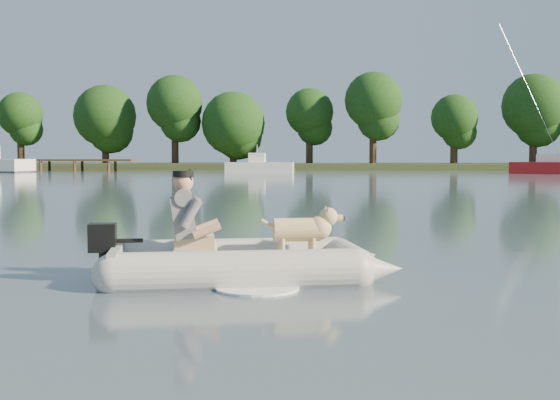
# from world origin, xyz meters

# --- Properties ---
(water) EXTENTS (160.00, 160.00, 0.00)m
(water) POSITION_xyz_m (0.00, 0.00, 0.00)
(water) COLOR slate
(water) RESTS_ON ground
(shore_bank) EXTENTS (160.00, 12.00, 0.70)m
(shore_bank) POSITION_xyz_m (0.00, 62.00, 0.25)
(shore_bank) COLOR #47512D
(shore_bank) RESTS_ON water
(dock) EXTENTS (18.00, 2.00, 1.04)m
(dock) POSITION_xyz_m (-26.00, 52.00, 0.52)
(dock) COLOR #4C331E
(dock) RESTS_ON water
(treeline) EXTENTS (92.33, 7.35, 9.69)m
(treeline) POSITION_xyz_m (10.03, 61.06, 5.41)
(treeline) COLOR #332316
(treeline) RESTS_ON shore_bank
(dinghy) EXTENTS (4.99, 4.12, 1.27)m
(dinghy) POSITION_xyz_m (0.04, 0.53, 0.53)
(dinghy) COLOR #A1A29D
(dinghy) RESTS_ON water
(man) EXTENTS (0.77, 0.70, 0.98)m
(man) POSITION_xyz_m (-0.59, 0.43, 0.71)
(man) COLOR slate
(man) RESTS_ON dinghy
(dog) EXTENTS (0.89, 0.49, 0.57)m
(dog) POSITION_xyz_m (0.61, 0.71, 0.47)
(dog) COLOR tan
(dog) RESTS_ON dinghy
(outboard_motor) EXTENTS (0.43, 0.34, 0.72)m
(outboard_motor) POSITION_xyz_m (-1.43, 0.18, 0.28)
(outboard_motor) COLOR black
(outboard_motor) RESTS_ON dinghy
(motorboat) EXTENTS (5.43, 2.13, 2.29)m
(motorboat) POSITION_xyz_m (-5.49, 46.93, 1.04)
(motorboat) COLOR white
(motorboat) RESTS_ON water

